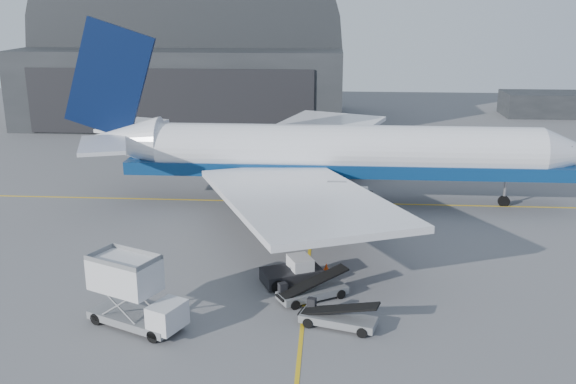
# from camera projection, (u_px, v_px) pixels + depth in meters

# --- Properties ---
(ground) EXTENTS (200.00, 200.00, 0.00)m
(ground) POSITION_uv_depth(u_px,v_px,m) (306.00, 290.00, 44.23)
(ground) COLOR #565659
(ground) RESTS_ON ground
(taxi_lines) EXTENTS (80.00, 42.12, 0.02)m
(taxi_lines) POSITION_uv_depth(u_px,v_px,m) (312.00, 228.00, 56.33)
(taxi_lines) COLOR gold
(taxi_lines) RESTS_ON ground
(hangar) EXTENTS (50.00, 28.30, 28.00)m
(hangar) POSITION_uv_depth(u_px,v_px,m) (189.00, 61.00, 104.97)
(hangar) COLOR black
(hangar) RESTS_ON ground
(distant_bldg_a) EXTENTS (14.00, 8.00, 4.00)m
(distant_bldg_a) POSITION_uv_depth(u_px,v_px,m) (543.00, 116.00, 110.51)
(distant_bldg_a) COLOR black
(distant_bldg_a) RESTS_ON ground
(airliner) EXTENTS (50.94, 49.40, 17.88)m
(airliner) POSITION_uv_depth(u_px,v_px,m) (326.00, 153.00, 61.99)
(airliner) COLOR white
(airliner) RESTS_ON ground
(catering_truck) EXTENTS (6.63, 4.70, 4.29)m
(catering_truck) POSITION_uv_depth(u_px,v_px,m) (133.00, 293.00, 38.82)
(catering_truck) COLOR slate
(catering_truck) RESTS_ON ground
(pushback_tug) EXTENTS (4.71, 3.77, 1.92)m
(pushback_tug) POSITION_uv_depth(u_px,v_px,m) (294.00, 273.00, 45.25)
(pushback_tug) COLOR black
(pushback_tug) RESTS_ON ground
(belt_loader_a) EXTENTS (4.90, 3.81, 1.93)m
(belt_loader_a) POSITION_uv_depth(u_px,v_px,m) (312.00, 291.00, 42.73)
(belt_loader_a) COLOR slate
(belt_loader_a) RESTS_ON ground
(belt_loader_b) EXTENTS (5.05, 2.84, 1.89)m
(belt_loader_b) POSITION_uv_depth(u_px,v_px,m) (337.00, 318.00, 39.18)
(belt_loader_b) COLOR slate
(belt_loader_b) RESTS_ON ground
(traffic_cone) EXTENTS (0.38, 0.38, 0.55)m
(traffic_cone) POSITION_uv_depth(u_px,v_px,m) (326.00, 267.00, 47.48)
(traffic_cone) COLOR #ED3E07
(traffic_cone) RESTS_ON ground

